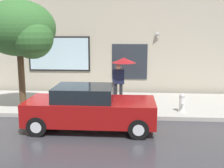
{
  "coord_description": "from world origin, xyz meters",
  "views": [
    {
      "loc": [
        2.38,
        -8.99,
        3.3
      ],
      "look_at": [
        1.57,
        1.8,
        1.2
      ],
      "focal_mm": 44.72,
      "sensor_mm": 36.0,
      "label": 1
    }
  ],
  "objects_px": {
    "pedestrian_with_umbrella": "(122,67)",
    "street_tree": "(21,30)",
    "parked_car": "(89,108)",
    "fire_hydrant": "(182,103)"
  },
  "relations": [
    {
      "from": "pedestrian_with_umbrella",
      "to": "street_tree",
      "type": "height_order",
      "value": "street_tree"
    },
    {
      "from": "fire_hydrant",
      "to": "street_tree",
      "type": "xyz_separation_m",
      "value": [
        -6.2,
        -0.15,
        2.77
      ]
    },
    {
      "from": "pedestrian_with_umbrella",
      "to": "street_tree",
      "type": "bearing_deg",
      "value": -161.29
    },
    {
      "from": "parked_car",
      "to": "fire_hydrant",
      "type": "xyz_separation_m",
      "value": [
        3.36,
        1.76,
        -0.22
      ]
    },
    {
      "from": "parked_car",
      "to": "fire_hydrant",
      "type": "relative_size",
      "value": 5.77
    },
    {
      "from": "parked_car",
      "to": "street_tree",
      "type": "bearing_deg",
      "value": 150.42
    },
    {
      "from": "fire_hydrant",
      "to": "pedestrian_with_umbrella",
      "type": "distance_m",
      "value": 2.92
    },
    {
      "from": "parked_car",
      "to": "pedestrian_with_umbrella",
      "type": "height_order",
      "value": "pedestrian_with_umbrella"
    },
    {
      "from": "street_tree",
      "to": "parked_car",
      "type": "bearing_deg",
      "value": -29.58
    },
    {
      "from": "parked_car",
      "to": "fire_hydrant",
      "type": "distance_m",
      "value": 3.8
    }
  ]
}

